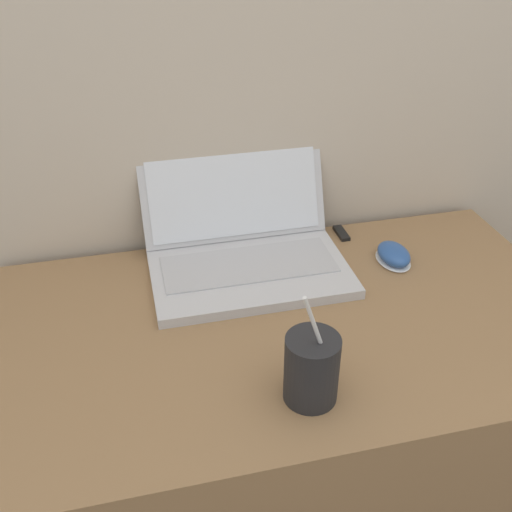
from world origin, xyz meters
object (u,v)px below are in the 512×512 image
object	(u,v)px
laptop	(244,243)
computer_mouse	(394,255)
drink_cup	(312,368)
usb_stick	(341,233)

from	to	relation	value
laptop	computer_mouse	bearing A→B (deg)	-11.92
computer_mouse	laptop	bearing A→B (deg)	168.08
drink_cup	computer_mouse	size ratio (longest dim) A/B	2.18
computer_mouse	usb_stick	world-z (taller)	computer_mouse
drink_cup	computer_mouse	xyz separation A→B (m)	(0.28, 0.32, -0.04)
drink_cup	usb_stick	xyz separation A→B (m)	(0.22, 0.45, -0.05)
drink_cup	computer_mouse	bearing A→B (deg)	48.61
laptop	usb_stick	world-z (taller)	laptop
laptop	computer_mouse	xyz separation A→B (m)	(0.30, -0.06, -0.03)
drink_cup	usb_stick	world-z (taller)	drink_cup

